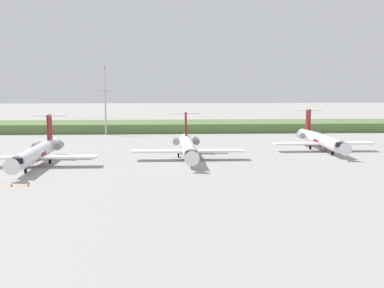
% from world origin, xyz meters
% --- Properties ---
extents(ground_plane, '(500.00, 500.00, 0.00)m').
position_xyz_m(ground_plane, '(0.00, 30.00, 0.00)').
color(ground_plane, '#9E9B96').
extents(grass_berm, '(320.00, 20.00, 2.87)m').
position_xyz_m(grass_berm, '(0.00, 67.11, 1.44)').
color(grass_berm, '#597542').
rests_on(grass_berm, ground).
extents(regional_jet_nearest, '(22.81, 31.00, 9.00)m').
position_xyz_m(regional_jet_nearest, '(-29.84, 1.49, 2.54)').
color(regional_jet_nearest, white).
rests_on(regional_jet_nearest, ground).
extents(regional_jet_second, '(22.81, 31.00, 9.00)m').
position_xyz_m(regional_jet_second, '(-0.88, 8.17, 2.54)').
color(regional_jet_second, white).
rests_on(regional_jet_second, ground).
extents(regional_jet_third, '(22.81, 31.00, 9.00)m').
position_xyz_m(regional_jet_third, '(30.55, 18.87, 2.54)').
color(regional_jet_third, white).
rests_on(regional_jet_third, ground).
extents(antenna_mast, '(4.40, 0.50, 20.36)m').
position_xyz_m(antenna_mast, '(-23.43, 55.32, 8.50)').
color(antenna_mast, '#B2B2B7').
rests_on(antenna_mast, ground).
extents(safety_cone_mid_marker, '(0.44, 0.44, 0.55)m').
position_xyz_m(safety_cone_mid_marker, '(-28.90, -17.48, 0.28)').
color(safety_cone_mid_marker, orange).
rests_on(safety_cone_mid_marker, ground).
extents(safety_cone_rear_marker, '(0.44, 0.44, 0.55)m').
position_xyz_m(safety_cone_rear_marker, '(-26.42, -17.32, 0.28)').
color(safety_cone_rear_marker, orange).
rests_on(safety_cone_rear_marker, ground).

